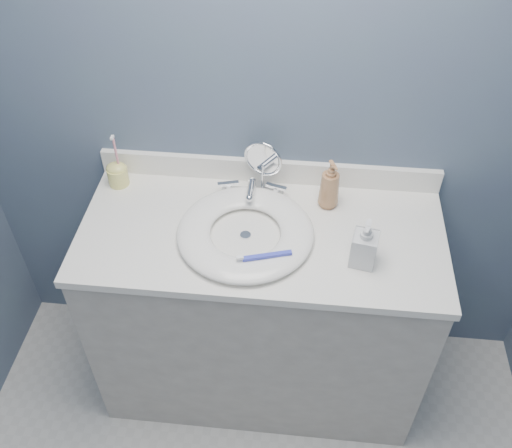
# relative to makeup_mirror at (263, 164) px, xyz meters

# --- Properties ---
(back_wall) EXTENTS (2.20, 0.02, 2.40)m
(back_wall) POSITION_rel_makeup_mirror_xyz_m (0.02, 0.06, 0.21)
(back_wall) COLOR #4D5973
(back_wall) RESTS_ON ground
(vanity_cabinet) EXTENTS (1.20, 0.55, 0.85)m
(vanity_cabinet) POSITION_rel_makeup_mirror_xyz_m (0.02, -0.21, -0.57)
(vanity_cabinet) COLOR beige
(vanity_cabinet) RESTS_ON ground
(countertop) EXTENTS (1.22, 0.57, 0.03)m
(countertop) POSITION_rel_makeup_mirror_xyz_m (0.02, -0.21, -0.13)
(countertop) COLOR white
(countertop) RESTS_ON vanity_cabinet
(backsplash) EXTENTS (1.22, 0.02, 0.09)m
(backsplash) POSITION_rel_makeup_mirror_xyz_m (0.02, 0.05, -0.07)
(backsplash) COLOR white
(backsplash) RESTS_ON countertop
(basin) EXTENTS (0.45, 0.45, 0.04)m
(basin) POSITION_rel_makeup_mirror_xyz_m (-0.03, -0.24, -0.09)
(basin) COLOR white
(basin) RESTS_ON countertop
(drain) EXTENTS (0.04, 0.04, 0.01)m
(drain) POSITION_rel_makeup_mirror_xyz_m (-0.03, -0.24, -0.11)
(drain) COLOR silver
(drain) RESTS_ON countertop
(faucet) EXTENTS (0.25, 0.13, 0.07)m
(faucet) POSITION_rel_makeup_mirror_xyz_m (-0.03, -0.05, -0.08)
(faucet) COLOR silver
(faucet) RESTS_ON countertop
(makeup_mirror) EXTENTS (0.14, 0.08, 0.21)m
(makeup_mirror) POSITION_rel_makeup_mirror_xyz_m (0.00, 0.00, 0.00)
(makeup_mirror) COLOR silver
(makeup_mirror) RESTS_ON countertop
(soap_bottle_amber) EXTENTS (0.10, 0.10, 0.19)m
(soap_bottle_amber) POSITION_rel_makeup_mirror_xyz_m (0.23, -0.06, -0.02)
(soap_bottle_amber) COLOR #A5734A
(soap_bottle_amber) RESTS_ON countertop
(soap_bottle_clear) EXTENTS (0.09, 0.09, 0.17)m
(soap_bottle_clear) POSITION_rel_makeup_mirror_xyz_m (0.34, -0.32, -0.03)
(soap_bottle_clear) COLOR silver
(soap_bottle_clear) RESTS_ON countertop
(toothbrush_holder) EXTENTS (0.07, 0.07, 0.21)m
(toothbrush_holder) POSITION_rel_makeup_mirror_xyz_m (-0.52, -0.02, -0.06)
(toothbrush_holder) COLOR #E6DF73
(toothbrush_holder) RESTS_ON countertop
(toothbrush_lying) EXTENTS (0.17, 0.06, 0.02)m
(toothbrush_lying) POSITION_rel_makeup_mirror_xyz_m (0.04, -0.37, -0.07)
(toothbrush_lying) COLOR #3842C8
(toothbrush_lying) RESTS_ON basin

